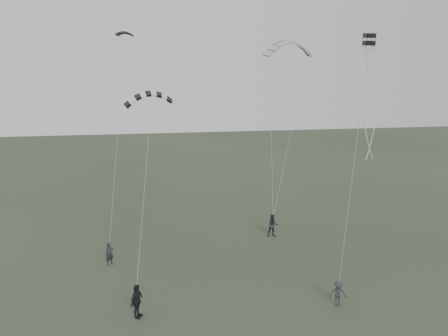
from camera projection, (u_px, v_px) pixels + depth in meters
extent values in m
plane|color=#2D3827|center=(215.00, 298.00, 25.87)|extent=(140.00, 140.00, 0.00)
imported|color=black|center=(109.00, 254.00, 30.21)|extent=(0.69, 0.62, 1.58)
imported|color=#26262B|center=(273.00, 226.00, 35.24)|extent=(0.98, 0.80, 1.86)
imported|color=black|center=(137.00, 301.00, 23.67)|extent=(0.95, 1.21, 1.92)
imported|color=#2B2A2F|center=(338.00, 293.00, 24.89)|extent=(1.10, 0.81, 1.53)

